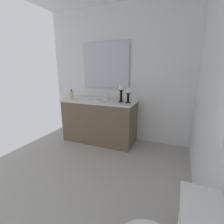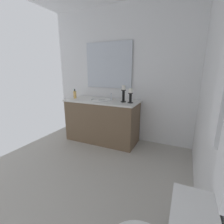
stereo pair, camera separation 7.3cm
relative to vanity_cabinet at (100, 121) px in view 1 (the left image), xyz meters
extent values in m
cube|color=#B2ADA3|center=(1.22, 0.22, -0.41)|extent=(3.10, 2.78, 0.02)
cube|color=white|center=(1.22, 1.61, 0.83)|extent=(3.10, 0.04, 2.45)
cube|color=white|center=(-0.33, 0.22, 0.83)|extent=(0.04, 2.78, 2.45)
cube|color=brown|center=(0.00, 0.00, -0.02)|extent=(0.55, 1.32, 0.76)
cube|color=silver|center=(0.00, 0.00, 0.38)|extent=(0.58, 1.35, 0.03)
sphere|color=black|center=(-0.10, -0.67, 0.02)|extent=(0.02, 0.02, 0.02)
sphere|color=black|center=(0.10, -0.67, 0.02)|extent=(0.02, 0.02, 0.02)
ellipsoid|color=white|center=(0.00, 0.00, 0.35)|extent=(0.38, 0.30, 0.11)
torus|color=white|center=(0.00, 0.00, 0.40)|extent=(0.40, 0.40, 0.02)
cylinder|color=silver|center=(0.00, 0.19, 0.47)|extent=(0.02, 0.02, 0.14)
cube|color=silver|center=(-0.28, 0.00, 1.02)|extent=(0.02, 0.94, 0.84)
cylinder|color=black|center=(0.03, 0.56, 0.40)|extent=(0.09, 0.09, 0.01)
cylinder|color=black|center=(0.03, 0.56, 0.47)|extent=(0.04, 0.04, 0.16)
cylinder|color=black|center=(0.03, 0.56, 0.56)|extent=(0.08, 0.08, 0.01)
cylinder|color=white|center=(0.03, 0.56, 0.60)|extent=(0.06, 0.06, 0.07)
cylinder|color=black|center=(0.02, 0.43, 0.40)|extent=(0.09, 0.09, 0.01)
cylinder|color=black|center=(0.02, 0.43, 0.50)|extent=(0.04, 0.04, 0.20)
cylinder|color=black|center=(0.02, 0.43, 0.60)|extent=(0.08, 0.08, 0.01)
cylinder|color=white|center=(0.02, 0.43, 0.64)|extent=(0.06, 0.06, 0.07)
cylinder|color=#E5B259|center=(0.05, -0.57, 0.47)|extent=(0.06, 0.06, 0.14)
cylinder|color=black|center=(0.05, -0.57, 0.56)|extent=(0.02, 0.02, 0.04)
cube|color=white|center=(1.97, 1.48, 0.34)|extent=(0.38, 0.19, 0.03)
camera|label=1|loc=(2.62, 1.33, 0.94)|focal=25.99mm
camera|label=2|loc=(2.60, 1.40, 0.94)|focal=25.99mm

